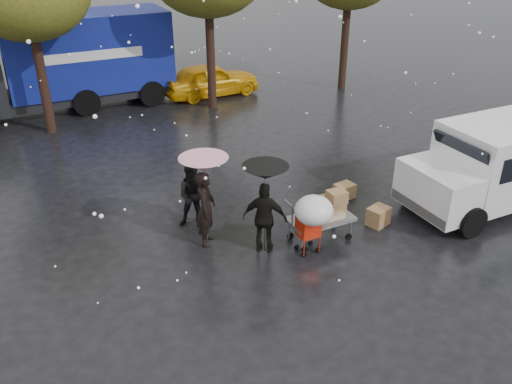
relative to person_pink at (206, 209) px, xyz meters
name	(u,v)px	position (x,y,z in m)	size (l,w,h in m)	color
ground	(276,252)	(1.23, -1.06, -0.90)	(90.00, 90.00, 0.00)	black
person_pink	(206,209)	(0.00, 0.00, 0.00)	(0.65, 0.43, 1.79)	black
person_middle	(194,195)	(0.03, 0.87, -0.09)	(0.79, 0.61, 1.62)	black
person_black	(265,218)	(1.05, -0.87, -0.06)	(0.98, 0.41, 1.68)	black
umbrella_pink	(204,164)	(0.00, 0.00, 1.10)	(1.09, 1.09, 2.15)	#4C4C4C
umbrella_black	(265,173)	(1.05, -0.87, 1.05)	(1.01, 1.01, 2.10)	#4C4C4C
vendor_cart	(324,212)	(2.48, -1.03, -0.17)	(1.52, 0.80, 1.27)	slate
shopping_cart	(313,213)	(1.89, -1.48, 0.17)	(0.84, 0.84, 1.46)	red
white_van	(502,162)	(7.47, -1.49, 0.26)	(4.91, 2.18, 2.20)	white
blue_truck	(67,63)	(-1.14, 11.32, 0.86)	(8.30, 2.60, 3.50)	navy
box_ground_near	(378,216)	(4.04, -1.07, -0.67)	(0.51, 0.41, 0.46)	olive
box_ground_far	(344,191)	(4.10, 0.46, -0.70)	(0.50, 0.39, 0.39)	olive
yellow_taxi	(211,80)	(4.26, 10.39, -0.22)	(1.60, 3.97, 1.35)	#E4A00C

